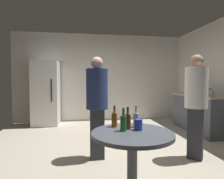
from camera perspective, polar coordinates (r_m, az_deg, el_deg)
name	(u,v)px	position (r m, az deg, el deg)	size (l,w,h in m)	color
ground_plane	(115,153)	(3.50, 0.88, -18.92)	(5.20, 5.20, 0.10)	#B2A893
wall_back	(101,78)	(5.87, -3.27, 3.67)	(5.32, 0.06, 2.70)	silver
refrigerator	(46,93)	(5.53, -19.69, -1.05)	(0.70, 0.68, 1.80)	white
kitchen_counter	(200,113)	(5.08, 25.42, -6.53)	(0.64, 1.64, 0.90)	#4C515B
kettle	(210,93)	(4.65, 27.99, -0.95)	(0.24, 0.17, 0.18)	#B2B2B7
wine_bottle_on_counter	(189,89)	(5.49, 22.66, 0.11)	(0.08, 0.08, 0.31)	#3F141E
beer_bottle_on_counter	(194,91)	(5.13, 23.95, -0.45)	(0.06, 0.06, 0.23)	#26662D
foreground_table	(132,143)	(1.88, 6.28, -15.96)	(0.80, 0.80, 0.73)	#4C515B
beer_bottle_amber	(114,119)	(2.02, 0.74, -9.14)	(0.06, 0.06, 0.23)	#8C5919
beer_bottle_brown	(128,121)	(1.94, 4.89, -9.65)	(0.06, 0.06, 0.23)	#593314
beer_bottle_green	(123,123)	(1.86, 3.53, -10.17)	(0.06, 0.06, 0.23)	#26662D
beer_bottle_clear	(136,119)	(2.03, 7.43, -9.09)	(0.06, 0.06, 0.23)	silver
plastic_cup_blue	(138,125)	(1.92, 8.17, -10.67)	(0.08, 0.08, 0.11)	blue
person_in_navy_shirt	(97,100)	(2.93, -4.64, -3.13)	(0.34, 0.34, 1.61)	#2D2D38
person_in_white_shirt	(196,98)	(3.19, 24.49, -2.50)	(0.48, 0.48, 1.65)	#2D2D38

